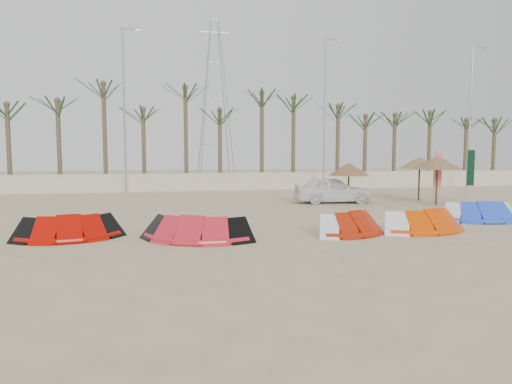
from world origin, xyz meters
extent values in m
plane|color=#D3B87D|center=(0.00, 0.00, 0.00)|extent=(120.00, 120.00, 0.00)
cube|color=beige|center=(0.00, 22.00, 0.65)|extent=(60.00, 0.30, 1.30)
cylinder|color=brown|center=(-14.00, 23.50, 3.25)|extent=(0.32, 0.32, 6.50)
ellipsoid|color=#194719|center=(-14.00, 23.50, 6.50)|extent=(4.00, 4.00, 2.40)
cylinder|color=brown|center=(-4.00, 23.50, 3.25)|extent=(0.32, 0.32, 6.50)
ellipsoid|color=#194719|center=(-4.00, 23.50, 6.50)|extent=(4.00, 4.00, 2.40)
cylinder|color=brown|center=(6.00, 23.50, 3.25)|extent=(0.32, 0.32, 6.50)
ellipsoid|color=#194719|center=(6.00, 23.50, 6.50)|extent=(4.00, 4.00, 2.40)
cylinder|color=brown|center=(16.00, 23.50, 3.25)|extent=(0.32, 0.32, 6.50)
ellipsoid|color=#194719|center=(16.00, 23.50, 6.50)|extent=(4.00, 4.00, 2.40)
cylinder|color=brown|center=(24.00, 23.50, 3.25)|extent=(0.32, 0.32, 6.50)
ellipsoid|color=#194719|center=(24.00, 23.50, 6.50)|extent=(4.00, 4.00, 2.40)
cylinder|color=#A5A8AD|center=(-6.00, 20.00, 5.50)|extent=(0.14, 0.14, 11.00)
cylinder|color=#A5A8AD|center=(-5.50, 20.00, 10.90)|extent=(1.00, 0.08, 0.08)
cube|color=#A5A8AD|center=(-5.00, 20.00, 10.85)|extent=(0.35, 0.14, 0.10)
cylinder|color=#A5A8AD|center=(8.00, 20.00, 5.50)|extent=(0.14, 0.14, 11.00)
cylinder|color=#A5A8AD|center=(8.50, 20.00, 10.90)|extent=(1.00, 0.08, 0.08)
cube|color=#A5A8AD|center=(9.00, 20.00, 10.85)|extent=(0.35, 0.14, 0.10)
cylinder|color=#A5A8AD|center=(20.00, 20.00, 5.50)|extent=(0.14, 0.14, 11.00)
cylinder|color=#A5A8AD|center=(20.50, 20.00, 10.90)|extent=(1.00, 0.08, 0.08)
cube|color=#A5A8AD|center=(21.00, 20.00, 10.85)|extent=(0.35, 0.14, 0.10)
cylinder|color=#B20800|center=(-6.71, 4.18, 0.10)|extent=(3.07, 0.82, 0.20)
cube|color=black|center=(-8.11, 4.28, 0.25)|extent=(0.81, 1.20, 0.40)
cube|color=black|center=(-5.32, 4.28, 0.25)|extent=(0.81, 1.20, 0.40)
cylinder|color=red|center=(-2.60, 3.17, 0.10)|extent=(3.22, 1.55, 0.20)
cube|color=black|center=(-4.15, 3.27, 0.25)|extent=(0.99, 1.25, 0.40)
cube|color=black|center=(-1.06, 3.27, 0.25)|extent=(0.99, 1.25, 0.40)
cylinder|color=#AB1D06|center=(2.87, 3.05, 0.10)|extent=(2.45, 1.23, 0.20)
cube|color=white|center=(1.71, 3.15, 0.25)|extent=(0.99, 1.25, 0.40)
cube|color=white|center=(4.03, 3.15, 0.25)|extent=(0.99, 1.25, 0.40)
cylinder|color=#E44200|center=(5.75, 3.17, 0.10)|extent=(3.27, 1.13, 0.20)
cube|color=white|center=(4.25, 3.27, 0.25)|extent=(0.88, 1.22, 0.40)
cube|color=white|center=(7.26, 3.27, 0.25)|extent=(0.88, 1.22, 0.40)
cylinder|color=blue|center=(9.41, 4.81, 0.10)|extent=(2.99, 0.67, 0.20)
cube|color=white|center=(8.06, 4.91, 0.25)|extent=(0.77, 1.18, 0.40)
cube|color=white|center=(10.76, 4.91, 0.25)|extent=(0.77, 1.18, 0.40)
cylinder|color=#4C331E|center=(6.57, 12.10, 1.09)|extent=(0.10, 0.10, 2.17)
cone|color=#986538|center=(6.57, 12.10, 1.92)|extent=(2.28, 2.28, 0.70)
cylinder|color=#4C331E|center=(10.88, 10.32, 1.28)|extent=(0.10, 0.10, 2.56)
cone|color=olive|center=(10.88, 10.32, 2.31)|extent=(2.60, 2.60, 0.70)
cylinder|color=#4C331E|center=(11.26, 12.65, 1.25)|extent=(0.10, 0.10, 2.50)
cone|color=#9F7A4F|center=(11.26, 12.65, 2.25)|extent=(2.39, 2.39, 0.70)
cylinder|color=#A5A8AD|center=(11.02, 10.84, 1.52)|extent=(0.04, 0.04, 3.04)
cube|color=#FF607E|center=(11.24, 10.84, 1.89)|extent=(0.41, 0.13, 1.98)
cylinder|color=#A5A8AD|center=(13.59, 11.56, 1.58)|extent=(0.04, 0.04, 3.16)
cube|color=black|center=(13.81, 11.56, 1.96)|extent=(0.40, 0.16, 2.06)
imported|color=white|center=(5.78, 12.52, 0.73)|extent=(4.45, 2.11, 1.47)
camera|label=1|loc=(-3.70, -11.69, 2.93)|focal=32.00mm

